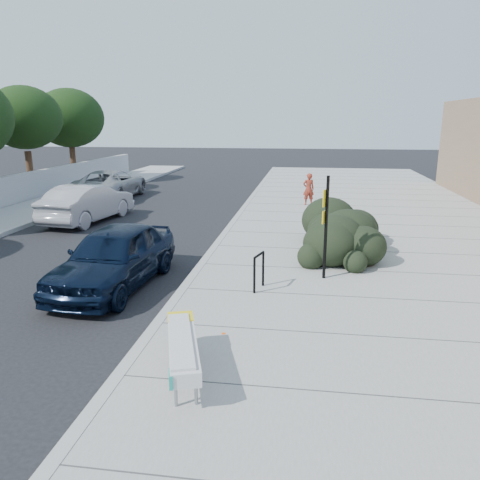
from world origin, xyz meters
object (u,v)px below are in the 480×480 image
object	(u,v)px
sedan_navy	(114,257)
wagon_silver	(88,203)
pedestrian	(309,189)
sign_post	(326,221)
bench	(183,346)
bike_rack	(259,268)
suv_silver	(111,184)

from	to	relation	value
sedan_navy	wagon_silver	world-z (taller)	same
pedestrian	sign_post	bearing A→B (deg)	77.26
bench	pedestrian	size ratio (longest dim) A/B	1.46
bike_rack	pedestrian	size ratio (longest dim) A/B	0.59
sign_post	pedestrian	distance (m)	10.75
bench	wagon_silver	size ratio (longest dim) A/B	0.46
sedan_navy	bike_rack	bearing A→B (deg)	2.76
bike_rack	pedestrian	world-z (taller)	pedestrian
sedan_navy	sign_post	bearing A→B (deg)	14.87
wagon_silver	sedan_navy	bearing A→B (deg)	127.87
bike_rack	sedan_navy	distance (m)	3.63
sign_post	pedestrian	size ratio (longest dim) A/B	1.74
bike_rack	sedan_navy	world-z (taller)	sedan_navy
suv_silver	pedestrian	size ratio (longest dim) A/B	3.67
bike_rack	sedan_navy	xyz separation A→B (m)	(-3.63, 0.10, 0.10)
sign_post	suv_silver	xyz separation A→B (m)	(-10.86, 12.05, -0.87)
pedestrian	sedan_navy	bearing A→B (deg)	52.87
bench	sign_post	size ratio (longest dim) A/B	0.84
sign_post	sedan_navy	distance (m)	5.34
sign_post	sedan_navy	world-z (taller)	sign_post
bike_rack	sign_post	size ratio (longest dim) A/B	0.34
bike_rack	suv_silver	bearing A→B (deg)	141.51
bench	suv_silver	size ratio (longest dim) A/B	0.40
bench	bike_rack	bearing A→B (deg)	61.61
bench	sedan_navy	bearing A→B (deg)	107.09
sign_post	wagon_silver	xyz separation A→B (m)	(-9.36, 6.29, -0.86)
sign_post	suv_silver	distance (m)	16.25
suv_silver	sedan_navy	bearing A→B (deg)	112.21
sedan_navy	suv_silver	xyz separation A→B (m)	(-5.68, 13.02, -0.01)
sedan_navy	wagon_silver	xyz separation A→B (m)	(-4.18, 7.26, -0.00)
bike_rack	bench	bearing A→B (deg)	-84.73
bike_rack	sign_post	bearing A→B (deg)	50.66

